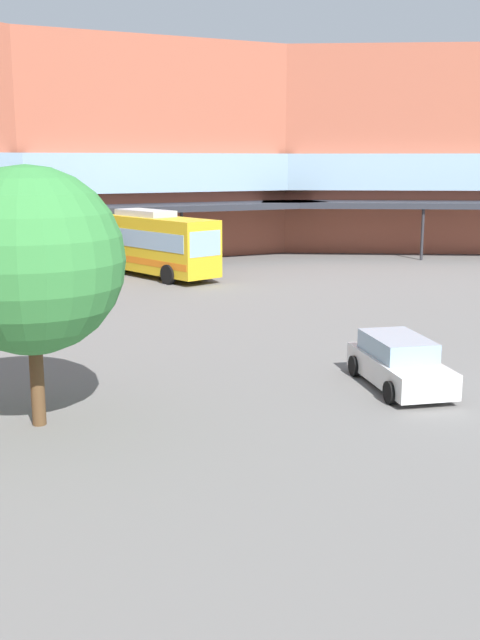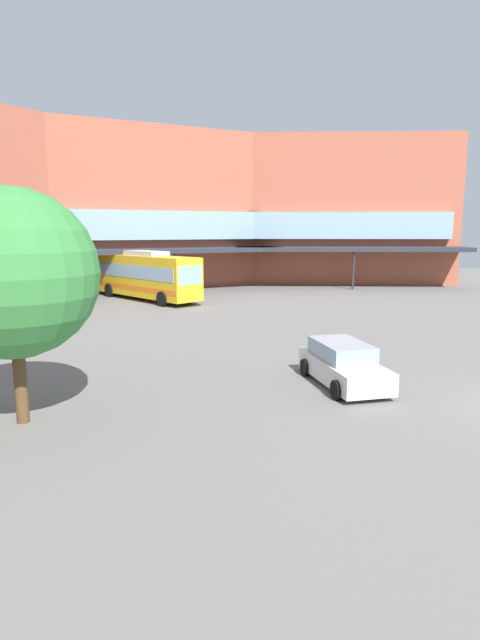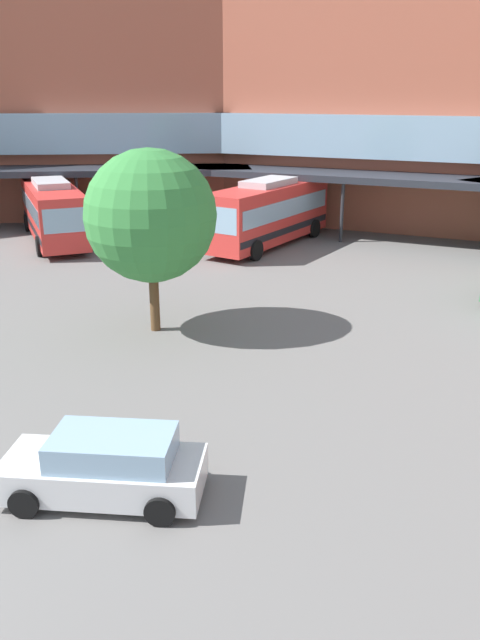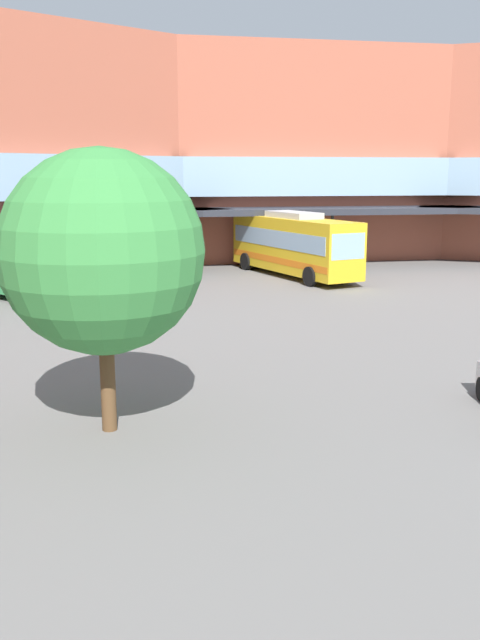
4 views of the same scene
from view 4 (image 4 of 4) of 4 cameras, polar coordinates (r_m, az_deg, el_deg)
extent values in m
cube|color=#AD5942|center=(51.32, 5.47, 13.41)|extent=(20.13, 19.52, 14.77)
cube|color=#8CADC6|center=(50.73, 5.62, 11.75)|extent=(18.69, 18.18, 2.59)
cube|color=#282B33|center=(46.57, 7.07, 8.97)|extent=(18.75, 18.07, 0.40)
cylinder|color=#2D2D33|center=(45.18, 7.61, 6.52)|extent=(0.20, 0.20, 3.69)
cube|color=#AD5942|center=(44.75, -17.67, 13.13)|extent=(22.85, 11.33, 14.77)
cube|color=#8CADC6|center=(44.18, -17.25, 11.25)|extent=(20.77, 11.01, 2.59)
cube|color=#282B33|center=(40.22, -14.64, 8.22)|extent=(22.35, 9.39, 0.40)
cylinder|color=#2D2D33|center=(38.93, -13.49, 5.43)|extent=(0.20, 0.20, 3.69)
cube|color=gold|center=(41.80, 4.42, 6.27)|extent=(7.15, 11.04, 3.17)
cube|color=#8CADC6|center=(41.76, 4.43, 6.79)|extent=(6.90, 10.47, 1.01)
cube|color=orange|center=(41.90, 4.40, 5.07)|extent=(7.08, 10.86, 0.38)
cube|color=#8CADC6|center=(37.21, 8.92, 6.05)|extent=(1.97, 1.07, 1.39)
cube|color=#B2B2B7|center=(41.66, 4.46, 8.69)|extent=(3.32, 4.35, 0.36)
cylinder|color=black|center=(39.52, 8.79, 3.82)|extent=(0.76, 1.12, 1.10)
cylinder|color=black|center=(38.15, 5.82, 3.60)|extent=(0.76, 1.12, 1.10)
cylinder|color=black|center=(45.80, 3.20, 5.05)|extent=(0.76, 1.12, 1.10)
cylinder|color=black|center=(44.62, 0.49, 4.88)|extent=(0.76, 1.12, 1.10)
cube|color=#338C4C|center=(35.13, -16.79, 4.67)|extent=(2.92, 12.06, 3.12)
cube|color=#8CADC6|center=(35.09, -16.83, 5.28)|extent=(2.95, 11.34, 1.00)
cube|color=black|center=(35.24, -16.71, 3.27)|extent=(2.94, 11.82, 0.37)
cube|color=#8CADC6|center=(30.47, -10.27, 4.65)|extent=(2.27, 0.18, 1.37)
cube|color=#B2B2B7|center=(34.97, -16.97, 7.50)|extent=(1.93, 4.37, 0.36)
cylinder|color=black|center=(32.95, -10.68, 2.13)|extent=(0.33, 1.11, 1.10)
cylinder|color=black|center=(31.33, -14.20, 1.47)|extent=(0.33, 1.11, 1.10)
cylinder|color=black|center=(39.36, -18.62, 3.30)|extent=(0.33, 1.11, 1.10)
cylinder|color=brown|center=(16.73, -10.93, -4.08)|extent=(0.36, 0.36, 3.02)
sphere|color=#38843D|center=(16.19, -11.33, 5.54)|extent=(4.75, 4.75, 4.75)
camera|label=1|loc=(4.90, -143.88, -1.08)|focal=42.77mm
camera|label=2|loc=(1.29, -66.66, -21.69)|focal=28.91mm
camera|label=3|loc=(28.14, 45.77, 13.40)|focal=36.32mm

